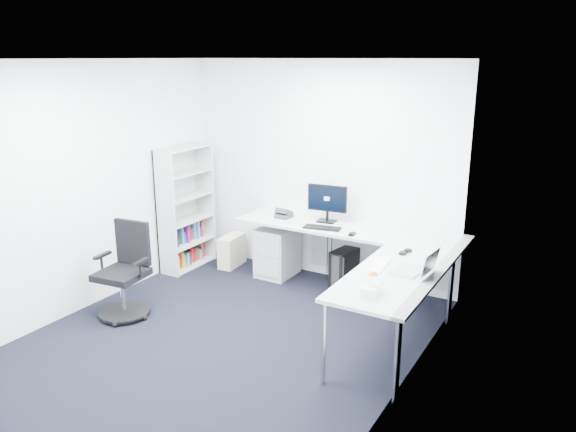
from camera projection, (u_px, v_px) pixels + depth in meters
The scene contains 22 objects.
ground at pixel (222, 340), 5.58m from camera, with size 4.20×4.20×0.00m, color black.
ceiling at pixel (212, 59), 4.84m from camera, with size 4.20×4.20×0.00m, color white.
wall_back at pixel (320, 171), 6.96m from camera, with size 3.60×0.02×2.70m, color white.
wall_front at pixel (13, 287), 3.46m from camera, with size 3.60×0.02×2.70m, color white.
wall_left at pixel (84, 188), 6.08m from camera, with size 0.02×4.20×2.70m, color white.
wall_right at pixel (405, 240), 4.35m from camera, with size 0.02×4.20×2.70m, color white.
l_desk at pixel (334, 269), 6.38m from camera, with size 2.72×1.53×0.80m, color silver, non-canonical shape.
drawer_pedestal at pixel (277, 251), 7.18m from camera, with size 0.42×0.52×0.64m, color silver.
bookshelf at pixel (186, 208), 7.35m from camera, with size 0.31×0.81×1.62m, color #B8BBBB, non-canonical shape.
task_chair at pixel (121, 272), 5.97m from camera, with size 0.57×0.57×1.02m, color black, non-canonical shape.
black_pc_tower at pixel (346, 266), 6.93m from camera, with size 0.20×0.46×0.45m, color black.
beige_pc_tower at pixel (232, 251), 7.53m from camera, with size 0.20×0.44×0.42m, color beige.
power_strip at pixel (379, 285), 6.89m from camera, with size 0.39×0.07×0.04m, color white.
monitor at pixel (327, 203), 6.71m from camera, with size 0.49×0.16×0.47m, color black, non-canonical shape.
black_keyboard at pixel (322, 228), 6.51m from camera, with size 0.43×0.15×0.02m, color black.
mouse at pixel (352, 234), 6.26m from camera, with size 0.06×0.09×0.03m, color black.
desk_phone at pixel (284, 213), 6.94m from camera, with size 0.18×0.18×0.12m, color #2B2C2E, non-canonical shape.
laptop at pixel (408, 259), 5.18m from camera, with size 0.35×0.34×0.25m, color silver, non-canonical shape.
white_keyboard at pixel (379, 265), 5.36m from camera, with size 0.13×0.44×0.01m, color white.
headphones at pixel (406, 251), 5.69m from camera, with size 0.11×0.17×0.05m, color black, non-canonical shape.
orange_fruit at pixel (373, 276), 4.99m from camera, with size 0.09×0.09×0.09m, color orange.
tissue_box at pixel (371, 290), 4.70m from camera, with size 0.12×0.23×0.08m, color white.
Camera 1 is at (3.08, -4.03, 2.72)m, focal length 35.00 mm.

